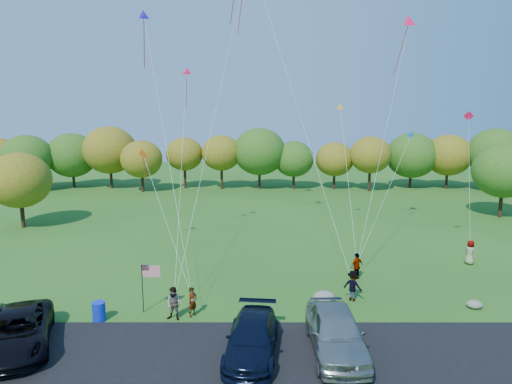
{
  "coord_description": "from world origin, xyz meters",
  "views": [
    {
      "loc": [
        -0.55,
        -22.72,
        10.87
      ],
      "look_at": [
        -0.55,
        6.0,
        5.55
      ],
      "focal_mm": 32.0,
      "sensor_mm": 36.0,
      "label": 1
    }
  ],
  "objects_px": {
    "flyer_c": "(353,286)",
    "minivan_navy": "(252,338)",
    "minivan_silver": "(336,331)",
    "minivan_dark": "(18,331)",
    "flyer_a": "(192,302)",
    "flyer_e": "(470,252)",
    "trash_barrel": "(99,311)",
    "flyer_d": "(357,266)",
    "flyer_b": "(174,304)"
  },
  "relations": [
    {
      "from": "minivan_navy",
      "to": "flyer_d",
      "type": "height_order",
      "value": "flyer_d"
    },
    {
      "from": "minivan_dark",
      "to": "flyer_d",
      "type": "height_order",
      "value": "flyer_d"
    },
    {
      "from": "minivan_dark",
      "to": "trash_barrel",
      "type": "height_order",
      "value": "minivan_dark"
    },
    {
      "from": "minivan_navy",
      "to": "minivan_silver",
      "type": "relative_size",
      "value": 0.92
    },
    {
      "from": "minivan_navy",
      "to": "minivan_silver",
      "type": "xyz_separation_m",
      "value": [
        3.74,
        0.2,
        0.21
      ]
    },
    {
      "from": "minivan_navy",
      "to": "minivan_silver",
      "type": "distance_m",
      "value": 3.75
    },
    {
      "from": "trash_barrel",
      "to": "flyer_c",
      "type": "bearing_deg",
      "value": 10.49
    },
    {
      "from": "flyer_b",
      "to": "trash_barrel",
      "type": "bearing_deg",
      "value": -163.75
    },
    {
      "from": "minivan_silver",
      "to": "flyer_e",
      "type": "bearing_deg",
      "value": 45.07
    },
    {
      "from": "flyer_e",
      "to": "trash_barrel",
      "type": "bearing_deg",
      "value": 79.52
    },
    {
      "from": "minivan_silver",
      "to": "trash_barrel",
      "type": "relative_size",
      "value": 5.69
    },
    {
      "from": "minivan_navy",
      "to": "flyer_c",
      "type": "xyz_separation_m",
      "value": [
        5.7,
        5.88,
        0.05
      ]
    },
    {
      "from": "minivan_dark",
      "to": "trash_barrel",
      "type": "xyz_separation_m",
      "value": [
        2.7,
        2.84,
        -0.37
      ]
    },
    {
      "from": "minivan_dark",
      "to": "flyer_b",
      "type": "relative_size",
      "value": 3.33
    },
    {
      "from": "flyer_a",
      "to": "trash_barrel",
      "type": "relative_size",
      "value": 1.58
    },
    {
      "from": "flyer_b",
      "to": "minivan_navy",
      "type": "bearing_deg",
      "value": -25.83
    },
    {
      "from": "flyer_b",
      "to": "flyer_d",
      "type": "relative_size",
      "value": 1.02
    },
    {
      "from": "flyer_e",
      "to": "trash_barrel",
      "type": "xyz_separation_m",
      "value": [
        -23.18,
        -8.7,
        -0.36
      ]
    },
    {
      "from": "flyer_d",
      "to": "trash_barrel",
      "type": "bearing_deg",
      "value": -12.98
    },
    {
      "from": "flyer_d",
      "to": "trash_barrel",
      "type": "xyz_separation_m",
      "value": [
        -14.59,
        -5.83,
        -0.36
      ]
    },
    {
      "from": "flyer_b",
      "to": "flyer_a",
      "type": "bearing_deg",
      "value": 39.79
    },
    {
      "from": "minivan_silver",
      "to": "flyer_b",
      "type": "xyz_separation_m",
      "value": [
        -7.81,
        3.27,
        -0.16
      ]
    },
    {
      "from": "minivan_dark",
      "to": "flyer_a",
      "type": "distance_m",
      "value": 8.2
    },
    {
      "from": "minivan_navy",
      "to": "flyer_a",
      "type": "relative_size",
      "value": 3.32
    },
    {
      "from": "flyer_a",
      "to": "flyer_b",
      "type": "relative_size",
      "value": 0.91
    },
    {
      "from": "flyer_e",
      "to": "minivan_silver",
      "type": "bearing_deg",
      "value": 104.85
    },
    {
      "from": "flyer_c",
      "to": "trash_barrel",
      "type": "height_order",
      "value": "flyer_c"
    },
    {
      "from": "minivan_dark",
      "to": "flyer_b",
      "type": "height_order",
      "value": "flyer_b"
    },
    {
      "from": "minivan_navy",
      "to": "flyer_d",
      "type": "distance_m",
      "value": 11.33
    },
    {
      "from": "flyer_a",
      "to": "flyer_c",
      "type": "bearing_deg",
      "value": -41.8
    },
    {
      "from": "minivan_silver",
      "to": "flyer_a",
      "type": "relative_size",
      "value": 3.59
    },
    {
      "from": "flyer_b",
      "to": "flyer_e",
      "type": "bearing_deg",
      "value": 38.58
    },
    {
      "from": "flyer_e",
      "to": "trash_barrel",
      "type": "height_order",
      "value": "flyer_e"
    },
    {
      "from": "minivan_silver",
      "to": "flyer_a",
      "type": "distance_m",
      "value": 7.84
    },
    {
      "from": "minivan_navy",
      "to": "flyer_a",
      "type": "height_order",
      "value": "minivan_navy"
    },
    {
      "from": "flyer_b",
      "to": "flyer_d",
      "type": "bearing_deg",
      "value": 42.7
    },
    {
      "from": "minivan_silver",
      "to": "flyer_c",
      "type": "height_order",
      "value": "minivan_silver"
    },
    {
      "from": "minivan_navy",
      "to": "flyer_e",
      "type": "relative_size",
      "value": 3.09
    },
    {
      "from": "minivan_navy",
      "to": "flyer_d",
      "type": "relative_size",
      "value": 3.07
    },
    {
      "from": "flyer_e",
      "to": "flyer_d",
      "type": "bearing_deg",
      "value": 77.42
    },
    {
      "from": "minivan_silver",
      "to": "trash_barrel",
      "type": "xyz_separation_m",
      "value": [
        -11.7,
        3.15,
        -0.54
      ]
    },
    {
      "from": "minivan_dark",
      "to": "flyer_d",
      "type": "distance_m",
      "value": 19.34
    },
    {
      "from": "minivan_dark",
      "to": "flyer_d",
      "type": "relative_size",
      "value": 3.39
    },
    {
      "from": "flyer_c",
      "to": "minivan_navy",
      "type": "bearing_deg",
      "value": 80.16
    },
    {
      "from": "minivan_navy",
      "to": "flyer_b",
      "type": "distance_m",
      "value": 5.34
    },
    {
      "from": "flyer_a",
      "to": "flyer_d",
      "type": "relative_size",
      "value": 0.92
    },
    {
      "from": "minivan_navy",
      "to": "flyer_c",
      "type": "relative_size",
      "value": 3.0
    },
    {
      "from": "minivan_silver",
      "to": "flyer_e",
      "type": "distance_m",
      "value": 16.5
    },
    {
      "from": "flyer_b",
      "to": "flyer_d",
      "type": "distance_m",
      "value": 12.14
    },
    {
      "from": "minivan_dark",
      "to": "minivan_navy",
      "type": "bearing_deg",
      "value": -23.03
    }
  ]
}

